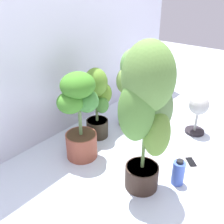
% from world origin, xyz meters
% --- Properties ---
extents(ground_plane, '(8.00, 8.00, 0.00)m').
position_xyz_m(ground_plane, '(0.00, 0.00, 0.00)').
color(ground_plane, silver).
rests_on(ground_plane, ground).
extents(mylar_back_wall, '(3.20, 0.01, 2.00)m').
position_xyz_m(mylar_back_wall, '(0.00, 0.86, 1.00)').
color(mylar_back_wall, silver).
rests_on(mylar_back_wall, ground).
extents(potted_plant_front_left, '(0.44, 0.37, 1.02)m').
position_xyz_m(potted_plant_front_left, '(-0.30, -0.15, 0.62)').
color(potted_plant_front_left, '#34251D').
rests_on(potted_plant_front_left, ground).
extents(potted_plant_back_right, '(0.37, 0.28, 0.75)m').
position_xyz_m(potted_plant_back_right, '(0.36, 0.43, 0.42)').
color(potted_plant_back_right, '#32231C').
rests_on(potted_plant_back_right, ground).
extents(potted_plant_back_left, '(0.37, 0.33, 0.72)m').
position_xyz_m(potted_plant_back_left, '(-0.31, 0.43, 0.39)').
color(potted_plant_back_left, '#984C38').
rests_on(potted_plant_back_left, ground).
extents(potted_plant_back_center, '(0.33, 0.25, 0.65)m').
position_xyz_m(potted_plant_back_center, '(-0.00, 0.53, 0.37)').
color(potted_plant_back_center, '#2E271B').
rests_on(potted_plant_back_center, ground).
extents(cell_phone, '(0.15, 0.15, 0.01)m').
position_xyz_m(cell_phone, '(0.17, -0.31, 0.00)').
color(cell_phone, white).
rests_on(cell_phone, ground).
extents(floor_fan, '(0.23, 0.23, 0.38)m').
position_xyz_m(floor_fan, '(0.62, -0.15, 0.25)').
color(floor_fan, black).
rests_on(floor_fan, ground).
extents(nutrient_bottle, '(0.09, 0.09, 0.20)m').
position_xyz_m(nutrient_bottle, '(-0.11, -0.33, 0.09)').
color(nutrient_bottle, '#4260C5').
rests_on(nutrient_bottle, ground).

